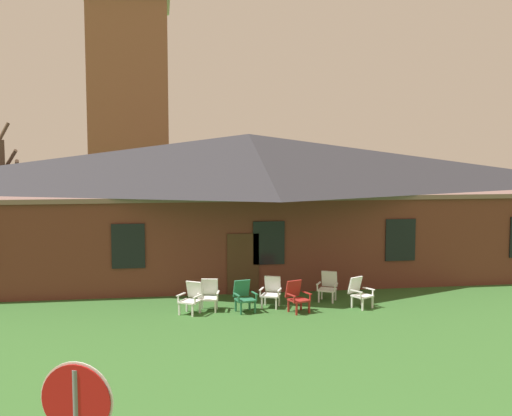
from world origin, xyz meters
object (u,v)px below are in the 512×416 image
object	(u,v)px
lawn_chair_near_door	(209,294)
lawn_chair_right_end	(297,296)
lawn_chair_by_porch	(192,297)
lawn_chair_middle	(271,291)
lawn_chair_far_side	(328,286)
lawn_chair_left_end	(244,295)
lawn_chair_under_eave	(359,292)

from	to	relation	value
lawn_chair_near_door	lawn_chair_right_end	distance (m)	2.72
lawn_chair_by_porch	lawn_chair_near_door	distance (m)	0.64
lawn_chair_near_door	lawn_chair_middle	size ratio (longest dim) A/B	1.00
lawn_chair_near_door	lawn_chair_far_side	bearing A→B (deg)	8.80
lawn_chair_left_end	lawn_chair_under_eave	xyz separation A→B (m)	(3.67, -0.05, 0.00)
lawn_chair_far_side	lawn_chair_under_eave	world-z (taller)	same
lawn_chair_under_eave	lawn_chair_by_porch	bearing A→B (deg)	179.11
lawn_chair_by_porch	lawn_chair_under_eave	world-z (taller)	same
lawn_chair_right_end	lawn_chair_under_eave	distance (m)	2.09
lawn_chair_middle	lawn_chair_by_porch	bearing A→B (deg)	-170.47
lawn_chair_left_end	lawn_chair_middle	bearing A→B (deg)	26.03
lawn_chair_by_porch	lawn_chair_left_end	world-z (taller)	same
lawn_chair_by_porch	lawn_chair_right_end	world-z (taller)	same
lawn_chair_near_door	lawn_chair_under_eave	world-z (taller)	same
lawn_chair_under_eave	lawn_chair_near_door	bearing A→B (deg)	175.19
lawn_chair_near_door	lawn_chair_by_porch	bearing A→B (deg)	-150.61
lawn_chair_middle	lawn_chair_under_eave	bearing A→B (deg)	-10.57
lawn_chair_middle	lawn_chair_right_end	xyz separation A→B (m)	(0.65, -0.74, 0.00)
lawn_chair_right_end	lawn_chair_under_eave	size ratio (longest dim) A/B	1.00
lawn_chair_middle	lawn_chair_right_end	size ratio (longest dim) A/B	1.00
lawn_chair_right_end	lawn_chair_near_door	bearing A→B (deg)	166.54
lawn_chair_left_end	lawn_chair_far_side	bearing A→B (deg)	18.20
lawn_chair_near_door	lawn_chair_left_end	size ratio (longest dim) A/B	1.00
lawn_chair_near_door	lawn_chair_left_end	distance (m)	1.10
lawn_chair_near_door	lawn_chair_under_eave	bearing A→B (deg)	-4.81
lawn_chair_by_porch	lawn_chair_middle	distance (m)	2.58
lawn_chair_left_end	lawn_chair_right_end	distance (m)	1.62
lawn_chair_left_end	lawn_chair_middle	xyz separation A→B (m)	(0.95, 0.46, 0.00)
lawn_chair_by_porch	lawn_chair_far_side	distance (m)	4.63
lawn_chair_by_porch	lawn_chair_near_door	size ratio (longest dim) A/B	1.00
lawn_chair_far_side	lawn_chair_middle	bearing A→B (deg)	-165.81
lawn_chair_middle	lawn_chair_left_end	bearing A→B (deg)	-153.97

